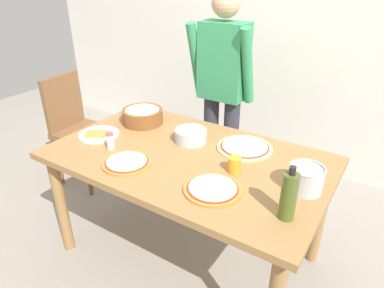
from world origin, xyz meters
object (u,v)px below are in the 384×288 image
pizza_cooked_on_tray (213,189)px  popcorn_bowl (143,115)px  olive_oil_bottle (289,196)px  plate_with_slice (98,134)px  pizza_second_cooked (127,162)px  steel_pot (306,178)px  chair_wooden_left (76,124)px  person_cook (222,86)px  mixing_bowl_steel (191,136)px  cup_orange (234,165)px  salt_shaker (110,141)px  pizza_raw_on_board (245,147)px  dining_table (187,168)px

pizza_cooked_on_tray → popcorn_bowl: popcorn_bowl is taller
olive_oil_bottle → pizza_cooked_on_tray: bearing=179.2°
pizza_cooked_on_tray → plate_with_slice: plate_with_slice is taller
pizza_second_cooked → steel_pot: (0.90, 0.28, 0.06)m
pizza_cooked_on_tray → popcorn_bowl: size_ratio=1.03×
chair_wooden_left → plate_with_slice: size_ratio=3.65×
person_cook → mixing_bowl_steel: 0.62m
pizza_second_cooked → olive_oil_bottle: size_ratio=1.07×
olive_oil_bottle → cup_orange: (-0.36, 0.22, -0.07)m
person_cook → plate_with_slice: person_cook is taller
chair_wooden_left → salt_shaker: size_ratio=8.96×
person_cook → cup_orange: 0.93m
pizza_raw_on_board → cup_orange: cup_orange is taller
plate_with_slice → salt_shaker: bearing=-24.0°
person_cook → olive_oil_bottle: person_cook is taller
pizza_cooked_on_tray → cup_orange: 0.21m
dining_table → person_cook: (-0.18, 0.76, 0.27)m
dining_table → chair_wooden_left: size_ratio=1.68×
pizza_cooked_on_tray → olive_oil_bottle: (0.37, -0.01, 0.10)m
mixing_bowl_steel → olive_oil_bottle: olive_oil_bottle is taller
pizza_second_cooked → cup_orange: (0.54, 0.25, 0.03)m
plate_with_slice → cup_orange: cup_orange is taller
chair_wooden_left → olive_oil_bottle: 2.08m
cup_orange → salt_shaker: size_ratio=0.80×
pizza_second_cooked → plate_with_slice: 0.44m
steel_pot → salt_shaker: (-1.10, -0.20, -0.01)m
dining_table → pizza_cooked_on_tray: bearing=-37.5°
dining_table → pizza_cooked_on_tray: 0.39m
pizza_raw_on_board → steel_pot: 0.49m
dining_table → pizza_cooked_on_tray: pizza_cooked_on_tray is taller
pizza_raw_on_board → mixing_bowl_steel: size_ratio=1.66×
pizza_raw_on_board → pizza_cooked_on_tray: bearing=-83.7°
person_cook → steel_pot: person_cook is taller
mixing_bowl_steel → salt_shaker: salt_shaker is taller
olive_oil_bottle → popcorn_bowl: bearing=158.9°
popcorn_bowl → mixing_bowl_steel: 0.44m
pizza_second_cooked → steel_pot: 0.94m
pizza_cooked_on_tray → mixing_bowl_steel: bearing=134.2°
plate_with_slice → olive_oil_bottle: olive_oil_bottle is taller
pizza_second_cooked → pizza_raw_on_board: bearing=47.6°
dining_table → popcorn_bowl: bearing=156.9°
dining_table → plate_with_slice: 0.64m
plate_with_slice → mixing_bowl_steel: mixing_bowl_steel is taller
popcorn_bowl → salt_shaker: 0.41m
pizza_second_cooked → mixing_bowl_steel: 0.45m
chair_wooden_left → pizza_second_cooked: 1.24m
mixing_bowl_steel → steel_pot: steel_pot is taller
pizza_second_cooked → olive_oil_bottle: olive_oil_bottle is taller
chair_wooden_left → steel_pot: chair_wooden_left is taller
person_cook → plate_with_slice: (-0.45, -0.85, -0.17)m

